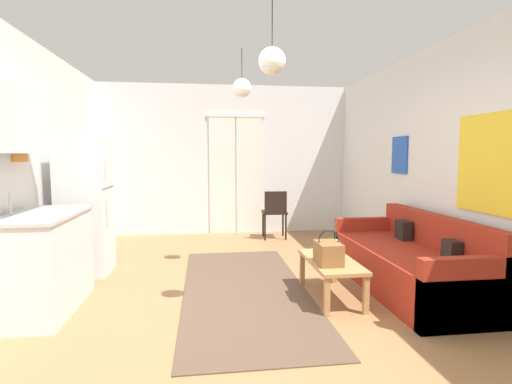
{
  "coord_description": "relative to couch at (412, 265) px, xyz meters",
  "views": [
    {
      "loc": [
        -0.4,
        -3.4,
        1.46
      ],
      "look_at": [
        0.23,
        1.35,
        1.0
      ],
      "focal_mm": 27.38,
      "sensor_mm": 36.0,
      "label": 1
    }
  ],
  "objects": [
    {
      "name": "coffee_table",
      "position": [
        -0.95,
        -0.12,
        0.07
      ],
      "size": [
        0.45,
        0.97,
        0.4
      ],
      "color": "#B27F4C",
      "rests_on": "ground_plane"
    },
    {
      "name": "bamboo_vase",
      "position": [
        -0.84,
        0.06,
        0.2
      ],
      "size": [
        0.08,
        0.08,
        0.38
      ],
      "color": "beige",
      "rests_on": "coffee_table"
    },
    {
      "name": "kitchen_counter",
      "position": [
        -3.74,
        -0.06,
        0.49
      ],
      "size": [
        0.59,
        1.18,
        2.02
      ],
      "color": "silver",
      "rests_on": "ground_plane"
    },
    {
      "name": "ground_plane",
      "position": [
        -1.82,
        -0.45,
        -0.32
      ],
      "size": [
        5.12,
        8.23,
        0.1
      ],
      "primitive_type": "cube",
      "color": "#996D44"
    },
    {
      "name": "pendant_lamp_far",
      "position": [
        -1.75,
        0.91,
        1.98
      ],
      "size": [
        0.23,
        0.23,
        0.58
      ],
      "color": "black"
    },
    {
      "name": "refrigerator",
      "position": [
        -3.66,
        1.1,
        0.58
      ],
      "size": [
        0.58,
        0.59,
        1.71
      ],
      "color": "white",
      "rests_on": "ground_plane"
    },
    {
      "name": "pendant_lamp_near",
      "position": [
        -1.65,
        -0.59,
        1.96
      ],
      "size": [
        0.23,
        0.23,
        0.61
      ],
      "color": "black"
    },
    {
      "name": "couch",
      "position": [
        0.0,
        0.0,
        0.0
      ],
      "size": [
        0.87,
        2.12,
        0.81
      ],
      "color": "maroon",
      "rests_on": "ground_plane"
    },
    {
      "name": "handbag",
      "position": [
        -1.03,
        -0.26,
        0.23
      ],
      "size": [
        0.22,
        0.32,
        0.33
      ],
      "color": "brown",
      "rests_on": "coffee_table"
    },
    {
      "name": "wall_back",
      "position": [
        -1.81,
        3.41,
        1.08
      ],
      "size": [
        4.72,
        0.13,
        2.72
      ],
      "color": "silver",
      "rests_on": "ground_plane"
    },
    {
      "name": "area_rug",
      "position": [
        -1.8,
        0.22,
        -0.27
      ],
      "size": [
        1.3,
        3.2,
        0.01
      ],
      "primitive_type": "cube",
      "color": "brown",
      "rests_on": "ground_plane"
    },
    {
      "name": "accent_chair",
      "position": [
        -1.01,
        2.73,
        0.21
      ],
      "size": [
        0.44,
        0.42,
        0.84
      ],
      "rotation": [
        0.0,
        0.0,
        3.09
      ],
      "color": "black",
      "rests_on": "ground_plane"
    },
    {
      "name": "wall_right",
      "position": [
        0.49,
        -0.45,
        1.09
      ],
      "size": [
        0.12,
        7.83,
        2.72
      ],
      "color": "silver",
      "rests_on": "ground_plane"
    }
  ]
}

